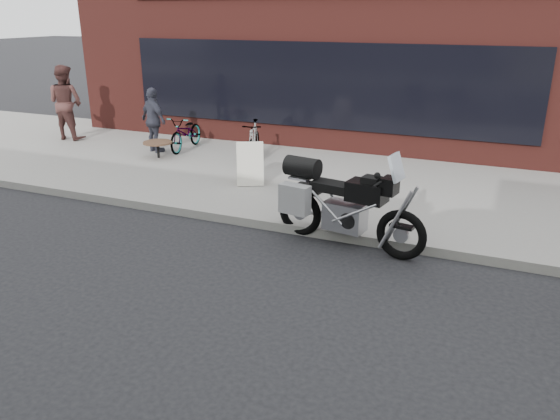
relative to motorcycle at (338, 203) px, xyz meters
name	(u,v)px	position (x,y,z in m)	size (l,w,h in m)	color
ground	(197,398)	(-0.13, -3.90, -0.66)	(120.00, 120.00, 0.00)	black
near_sidewalk	(376,183)	(-0.13, 3.10, -0.59)	(44.00, 6.00, 0.15)	gray
storefront	(371,49)	(-2.13, 10.08, 1.59)	(14.00, 10.07, 4.50)	maroon
motorcycle	(338,203)	(0.00, 0.00, 0.00)	(2.42, 0.85, 1.54)	black
bicycle_front	(186,133)	(-5.06, 3.82, -0.10)	(0.55, 1.58, 0.83)	gray
bicycle_rear	(254,140)	(-3.13, 3.62, -0.07)	(0.41, 1.47, 0.88)	gray
sandwich_sign	(250,163)	(-2.39, 1.91, -0.10)	(0.68, 0.66, 0.83)	white
cafe_table	(158,143)	(-5.23, 2.86, -0.16)	(0.67, 0.67, 0.38)	black
cafe_patron_left	(66,102)	(-8.60, 3.65, 0.45)	(0.94, 0.73, 1.93)	brown
cafe_patron_right	(154,120)	(-5.63, 3.32, 0.26)	(0.90, 0.38, 1.54)	#393B49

